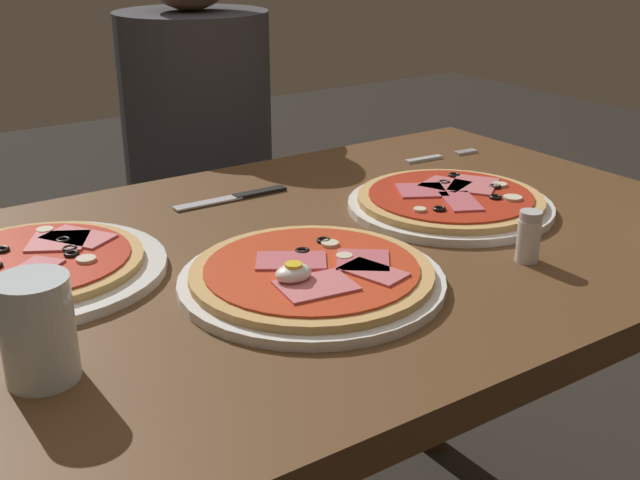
{
  "coord_description": "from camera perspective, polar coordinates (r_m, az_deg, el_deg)",
  "views": [
    {
      "loc": [
        -0.6,
        -0.82,
        1.15
      ],
      "look_at": [
        -0.07,
        -0.05,
        0.78
      ],
      "focal_mm": 44.61,
      "sensor_mm": 36.0,
      "label": 1
    }
  ],
  "objects": [
    {
      "name": "knife",
      "position": [
        1.25,
        -5.71,
        3.15
      ],
      "size": [
        0.2,
        0.02,
        0.01
      ],
      "color": "silver",
      "rests_on": "dining_table"
    },
    {
      "name": "pizza_across_left",
      "position": [
        1.21,
        9.2,
        2.76
      ],
      "size": [
        0.31,
        0.31,
        0.03
      ],
      "color": "white",
      "rests_on": "dining_table"
    },
    {
      "name": "pizza_foreground",
      "position": [
        0.94,
        -0.59,
        -2.64
      ],
      "size": [
        0.32,
        0.32,
        0.05
      ],
      "color": "white",
      "rests_on": "dining_table"
    },
    {
      "name": "pizza_across_right",
      "position": [
        1.03,
        -19.64,
        -1.78
      ],
      "size": [
        0.31,
        0.31,
        0.03
      ],
      "color": "white",
      "rests_on": "dining_table"
    },
    {
      "name": "salt_shaker",
      "position": [
        1.04,
        14.75,
        0.24
      ],
      "size": [
        0.03,
        0.03,
        0.07
      ],
      "color": "white",
      "rests_on": "dining_table"
    },
    {
      "name": "diner_person",
      "position": [
        1.8,
        -8.47,
        2.57
      ],
      "size": [
        0.32,
        0.32,
        1.18
      ],
      "rotation": [
        0.0,
        0.0,
        3.14
      ],
      "color": "black",
      "rests_on": "ground"
    },
    {
      "name": "water_glass_far",
      "position": [
        0.79,
        -19.54,
        -6.54
      ],
      "size": [
        0.07,
        0.07,
        0.1
      ],
      "color": "silver",
      "rests_on": "dining_table"
    },
    {
      "name": "dining_table",
      "position": [
        1.15,
        1.51,
        -5.69
      ],
      "size": [
        1.12,
        0.77,
        0.75
      ],
      "color": "brown",
      "rests_on": "ground"
    },
    {
      "name": "fork",
      "position": [
        1.48,
        8.34,
        5.91
      ],
      "size": [
        0.16,
        0.03,
        0.0
      ],
      "color": "silver",
      "rests_on": "dining_table"
    }
  ]
}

